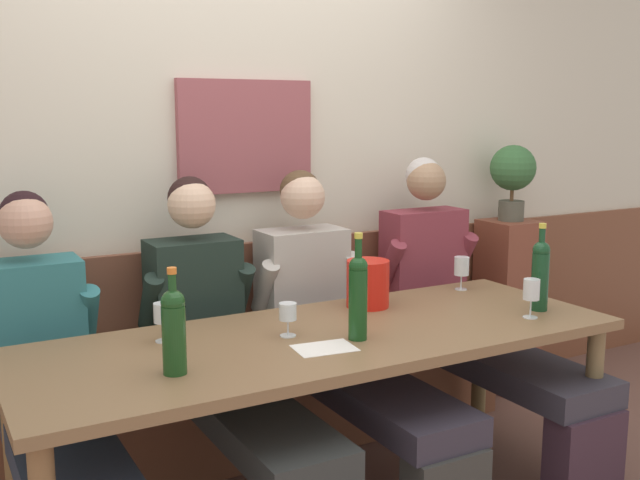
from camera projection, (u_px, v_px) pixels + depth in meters
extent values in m
cube|color=beige|center=(226.00, 144.00, 3.46)|extent=(6.80, 0.08, 2.80)
cube|color=#924B51|center=(246.00, 137.00, 3.44)|extent=(0.66, 0.04, 0.52)
cube|color=brown|center=(234.00, 340.00, 3.57)|extent=(6.80, 0.03, 0.93)
cube|color=brown|center=(254.00, 404.00, 3.42)|extent=(2.57, 0.42, 0.44)
cube|color=brown|center=(253.00, 353.00, 3.38)|extent=(2.52, 0.39, 0.05)
cube|color=brown|center=(236.00, 291.00, 3.50)|extent=(2.57, 0.04, 0.45)
cube|color=brown|center=(325.00, 339.00, 2.76)|extent=(2.27, 0.83, 0.04)
cylinder|color=brown|center=(592.00, 409.00, 3.04)|extent=(0.07, 0.07, 0.70)
cylinder|color=brown|center=(14.00, 458.00, 2.61)|extent=(0.07, 0.07, 0.70)
cylinder|color=brown|center=(480.00, 361.00, 3.63)|extent=(0.07, 0.07, 0.70)
cube|color=#252F40|center=(65.00, 457.00, 2.43)|extent=(0.32, 1.08, 0.11)
cube|color=#2B6C72|center=(32.00, 323.00, 2.88)|extent=(0.38, 0.24, 0.50)
sphere|color=tan|center=(25.00, 222.00, 2.81)|extent=(0.20, 0.20, 0.20)
sphere|color=black|center=(24.00, 215.00, 2.83)|extent=(0.19, 0.19, 0.19)
cylinder|color=#2B6C72|center=(88.00, 315.00, 2.94)|extent=(0.08, 0.20, 0.27)
cube|color=#2E3232|center=(250.00, 417.00, 2.75)|extent=(0.32, 1.08, 0.11)
cube|color=#1B2A24|center=(194.00, 299.00, 3.20)|extent=(0.38, 0.23, 0.52)
sphere|color=#D7B090|center=(192.00, 205.00, 3.12)|extent=(0.20, 0.20, 0.20)
sphere|color=black|center=(190.00, 198.00, 3.14)|extent=(0.19, 0.19, 0.19)
cylinder|color=#1B2A24|center=(151.00, 302.00, 3.06)|extent=(0.08, 0.20, 0.27)
cylinder|color=#1B2A24|center=(241.00, 291.00, 3.25)|extent=(0.08, 0.20, 0.27)
cube|color=#302C39|center=(370.00, 391.00, 3.00)|extent=(0.33, 1.09, 0.11)
cube|color=#B1ACA4|center=(302.00, 285.00, 3.45)|extent=(0.39, 0.23, 0.53)
sphere|color=#D5AE91|center=(303.00, 197.00, 3.37)|extent=(0.20, 0.20, 0.20)
sphere|color=#513B25|center=(300.00, 191.00, 3.39)|extent=(0.19, 0.19, 0.19)
cylinder|color=#B1ACA4|center=(265.00, 287.00, 3.31)|extent=(0.08, 0.20, 0.27)
cylinder|color=#B1ACA4|center=(346.00, 277.00, 3.51)|extent=(0.08, 0.20, 0.27)
cube|color=#372431|center=(584.00, 458.00, 2.95)|extent=(0.32, 0.14, 0.38)
cube|color=#32303C|center=(500.00, 363.00, 3.34)|extent=(0.36, 1.09, 0.11)
cube|color=brown|center=(423.00, 265.00, 3.78)|extent=(0.42, 0.19, 0.57)
sphere|color=#A17D5E|center=(426.00, 181.00, 3.70)|extent=(0.20, 0.20, 0.20)
sphere|color=beige|center=(423.00, 175.00, 3.72)|extent=(0.18, 0.18, 0.18)
cylinder|color=brown|center=(391.00, 264.00, 3.64)|extent=(0.08, 0.20, 0.27)
cylinder|color=brown|center=(462.00, 256.00, 3.85)|extent=(0.08, 0.20, 0.27)
cylinder|color=red|center=(368.00, 284.00, 3.12)|extent=(0.18, 0.18, 0.20)
cylinder|color=#19421A|center=(174.00, 340.00, 2.32)|extent=(0.08, 0.08, 0.22)
sphere|color=#19421A|center=(173.00, 302.00, 2.30)|extent=(0.08, 0.08, 0.08)
cylinder|color=#19421A|center=(172.00, 286.00, 2.29)|extent=(0.03, 0.03, 0.08)
cylinder|color=orange|center=(171.00, 270.00, 2.28)|extent=(0.03, 0.03, 0.02)
cylinder|color=#153E20|center=(539.00, 281.00, 3.07)|extent=(0.07, 0.07, 0.24)
sphere|color=#153E20|center=(541.00, 250.00, 3.04)|extent=(0.07, 0.07, 0.07)
cylinder|color=#153E20|center=(541.00, 238.00, 3.04)|extent=(0.03, 0.03, 0.08)
cylinder|color=gold|center=(542.00, 226.00, 3.03)|extent=(0.03, 0.03, 0.02)
cylinder|color=#154119|center=(358.00, 305.00, 2.67)|extent=(0.07, 0.07, 0.26)
sphere|color=#154119|center=(358.00, 266.00, 2.64)|extent=(0.07, 0.07, 0.07)
cylinder|color=#154119|center=(358.00, 251.00, 2.63)|extent=(0.03, 0.03, 0.09)
cylinder|color=gold|center=(359.00, 236.00, 2.62)|extent=(0.03, 0.03, 0.02)
cylinder|color=silver|center=(288.00, 336.00, 2.72)|extent=(0.06, 0.06, 0.00)
cylinder|color=silver|center=(288.00, 327.00, 2.72)|extent=(0.01, 0.01, 0.06)
cylinder|color=silver|center=(288.00, 311.00, 2.71)|extent=(0.06, 0.06, 0.06)
cylinder|color=#E9E27B|center=(288.00, 318.00, 2.71)|extent=(0.06, 0.06, 0.01)
cylinder|color=silver|center=(530.00, 317.00, 2.97)|extent=(0.06, 0.06, 0.00)
cylinder|color=silver|center=(531.00, 308.00, 2.96)|extent=(0.01, 0.01, 0.07)
cylinder|color=silver|center=(531.00, 289.00, 2.95)|extent=(0.07, 0.07, 0.08)
cylinder|color=#F1DB78|center=(531.00, 295.00, 2.95)|extent=(0.06, 0.06, 0.04)
cylinder|color=silver|center=(164.00, 341.00, 2.66)|extent=(0.06, 0.06, 0.00)
cylinder|color=silver|center=(164.00, 331.00, 2.65)|extent=(0.01, 0.01, 0.07)
cylinder|color=silver|center=(163.00, 313.00, 2.64)|extent=(0.07, 0.07, 0.07)
cylinder|color=#E8DF8F|center=(163.00, 319.00, 2.65)|extent=(0.06, 0.06, 0.03)
cylinder|color=silver|center=(461.00, 289.00, 3.44)|extent=(0.06, 0.06, 0.00)
cylinder|color=silver|center=(461.00, 282.00, 3.43)|extent=(0.01, 0.01, 0.07)
cylinder|color=silver|center=(462.00, 266.00, 3.42)|extent=(0.07, 0.07, 0.08)
cylinder|color=#E2E07B|center=(461.00, 273.00, 3.42)|extent=(0.06, 0.06, 0.02)
cube|color=white|center=(325.00, 348.00, 2.58)|extent=(0.23, 0.17, 0.00)
cube|color=brown|center=(507.00, 304.00, 4.18)|extent=(0.28, 0.28, 0.96)
cylinder|color=#4E4E41|center=(511.00, 211.00, 4.09)|extent=(0.14, 0.14, 0.11)
cylinder|color=brown|center=(512.00, 193.00, 4.07)|extent=(0.02, 0.02, 0.08)
sphere|color=#356537|center=(513.00, 168.00, 4.05)|extent=(0.25, 0.25, 0.25)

